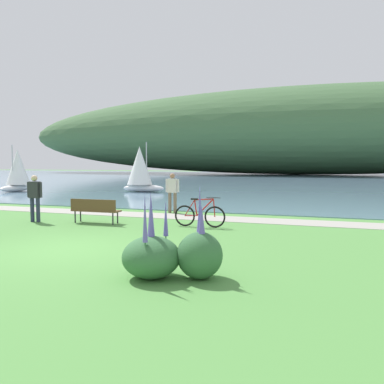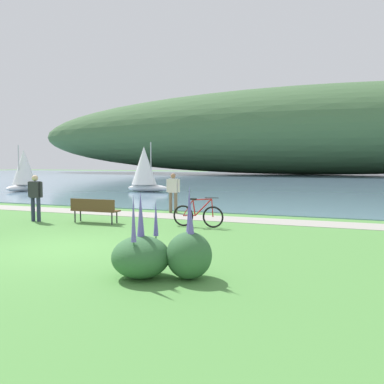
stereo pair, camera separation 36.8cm
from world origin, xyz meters
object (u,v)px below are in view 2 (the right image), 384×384
person_at_shoreline (173,190)px  person_on_the_grass (35,195)px  bicycle_leaning_near_bench (198,215)px  sailboat_nearest_to_shore (145,168)px  park_bench_near_camera (94,209)px  sailboat_mid_bay (24,170)px

person_at_shoreline → person_on_the_grass: (-3.73, -4.13, 0.00)m
bicycle_leaning_near_bench → sailboat_nearest_to_shore: (-9.17, 13.62, 1.36)m
park_bench_near_camera → sailboat_mid_bay: bearing=141.2°
person_at_shoreline → sailboat_nearest_to_shore: (-6.86, 10.42, 0.78)m
person_at_shoreline → park_bench_near_camera: bearing=-111.4°
person_at_shoreline → person_on_the_grass: size_ratio=1.00×
park_bench_near_camera → person_on_the_grass: (-2.27, -0.41, 0.46)m
person_at_shoreline → sailboat_mid_bay: (-15.71, 7.74, 0.68)m
person_at_shoreline → person_on_the_grass: 5.56m
park_bench_near_camera → person_at_shoreline: bearing=68.6°
sailboat_nearest_to_shore → sailboat_mid_bay: bearing=-163.2°
park_bench_near_camera → person_at_shoreline: (1.45, 3.72, 0.46)m
sailboat_mid_bay → person_at_shoreline: bearing=-26.2°
park_bench_near_camera → person_on_the_grass: bearing=-169.8°
park_bench_near_camera → sailboat_mid_bay: size_ratio=0.53×
person_at_shoreline → sailboat_mid_bay: sailboat_mid_bay is taller
sailboat_nearest_to_shore → person_on_the_grass: bearing=-77.9°
sailboat_mid_bay → person_on_the_grass: bearing=-44.7°
bicycle_leaning_near_bench → person_at_shoreline: (-2.31, 3.20, 0.58)m
bicycle_leaning_near_bench → person_at_shoreline: bearing=125.8°
person_on_the_grass → sailboat_nearest_to_shore: sailboat_nearest_to_shore is taller
person_at_shoreline → person_on_the_grass: same height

